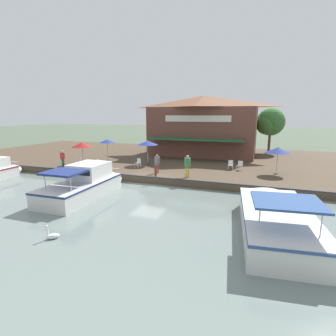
# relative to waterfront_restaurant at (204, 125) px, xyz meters

# --- Properties ---
(ground_plane) EXTENTS (220.00, 220.00, 0.00)m
(ground_plane) POSITION_rel_waterfront_restaurant_xyz_m (13.92, -1.50, -4.30)
(ground_plane) COLOR #4C5B47
(quay_deck) EXTENTS (22.00, 56.00, 0.60)m
(quay_deck) POSITION_rel_waterfront_restaurant_xyz_m (2.92, -1.50, -4.00)
(quay_deck) COLOR #4C3D2D
(quay_deck) RESTS_ON ground
(quay_edge_fender) EXTENTS (0.20, 50.40, 0.10)m
(quay_edge_fender) POSITION_rel_waterfront_restaurant_xyz_m (13.82, -1.50, -3.65)
(quay_edge_fender) COLOR #2D2D33
(quay_edge_fender) RESTS_ON quay_deck
(waterfront_restaurant) EXTENTS (9.12, 13.22, 7.30)m
(waterfront_restaurant) POSITION_rel_waterfront_restaurant_xyz_m (0.00, 0.00, 0.00)
(waterfront_restaurant) COLOR brown
(waterfront_restaurant) RESTS_ON quay_deck
(patio_umbrella_mid_patio_left) EXTENTS (2.08, 2.08, 2.46)m
(patio_umbrella_mid_patio_left) POSITION_rel_waterfront_restaurant_xyz_m (8.58, -3.88, -1.50)
(patio_umbrella_mid_patio_left) COLOR #B7B7B7
(patio_umbrella_mid_patio_left) RESTS_ON quay_deck
(patio_umbrella_by_entrance) EXTENTS (2.10, 2.10, 2.29)m
(patio_umbrella_by_entrance) POSITION_rel_waterfront_restaurant_xyz_m (10.72, -10.26, -1.70)
(patio_umbrella_by_entrance) COLOR #B7B7B7
(patio_umbrella_by_entrance) RESTS_ON quay_deck
(patio_umbrella_near_quay_edge) EXTENTS (2.06, 2.06, 2.35)m
(patio_umbrella_near_quay_edge) POSITION_rel_waterfront_restaurant_xyz_m (8.92, 8.37, -1.64)
(patio_umbrella_near_quay_edge) COLOR #B7B7B7
(patio_umbrella_near_quay_edge) RESTS_ON quay_deck
(patio_umbrella_mid_patio_right) EXTENTS (1.75, 1.75, 2.39)m
(patio_umbrella_mid_patio_right) POSITION_rel_waterfront_restaurant_xyz_m (8.08, -8.96, -1.54)
(patio_umbrella_mid_patio_right) COLOR #B7B7B7
(patio_umbrella_mid_patio_right) RESTS_ON quay_deck
(cafe_chair_back_row_seat) EXTENTS (0.56, 0.56, 0.85)m
(cafe_chair_back_row_seat) POSITION_rel_waterfront_restaurant_xyz_m (8.38, 5.28, -3.22)
(cafe_chair_back_row_seat) COLOR white
(cafe_chair_back_row_seat) RESTS_ON quay_deck
(cafe_chair_under_first_umbrella) EXTENTS (0.59, 0.59, 0.85)m
(cafe_chair_under_first_umbrella) POSITION_rel_waterfront_restaurant_xyz_m (12.15, -7.56, -3.22)
(cafe_chair_under_first_umbrella) COLOR white
(cafe_chair_under_first_umbrella) RESTS_ON quay_deck
(cafe_chair_beside_entrance) EXTENTS (0.54, 0.54, 0.85)m
(cafe_chair_beside_entrance) POSITION_rel_waterfront_restaurant_xyz_m (10.30, -4.13, -3.22)
(cafe_chair_beside_entrance) COLOR white
(cafe_chair_beside_entrance) RESTS_ON quay_deck
(cafe_chair_far_corner_seat) EXTENTS (0.59, 0.59, 0.85)m
(cafe_chair_far_corner_seat) POSITION_rel_waterfront_restaurant_xyz_m (11.89, -9.81, -3.22)
(cafe_chair_far_corner_seat) COLOR white
(cafe_chair_far_corner_seat) RESTS_ON quay_deck
(cafe_chair_facing_river) EXTENTS (0.48, 0.48, 0.85)m
(cafe_chair_facing_river) POSITION_rel_waterfront_restaurant_xyz_m (8.44, 4.44, -3.22)
(cafe_chair_facing_river) COLOR white
(cafe_chair_facing_river) RESTS_ON quay_deck
(person_at_quay_edge) EXTENTS (0.52, 0.52, 1.83)m
(person_at_quay_edge) POSITION_rel_waterfront_restaurant_xyz_m (12.66, 1.47, -2.54)
(person_at_quay_edge) COLOR gold
(person_at_quay_edge) RESTS_ON quay_deck
(person_near_entrance) EXTENTS (0.47, 0.47, 1.65)m
(person_near_entrance) POSITION_rel_waterfront_restaurant_xyz_m (12.11, -1.42, -2.67)
(person_near_entrance) COLOR #B23338
(person_near_entrance) RESTS_ON quay_deck
(person_mid_patio) EXTENTS (0.47, 0.47, 1.65)m
(person_mid_patio) POSITION_rel_waterfront_restaurant_xyz_m (12.74, -11.03, -2.67)
(person_mid_patio) COLOR #337547
(person_mid_patio) RESTS_ON quay_deck
(motorboat_far_downstream) EXTENTS (8.99, 4.00, 2.22)m
(motorboat_far_downstream) POSITION_rel_waterfront_restaurant_xyz_m (19.42, 7.84, -3.58)
(motorboat_far_downstream) COLOR silver
(motorboat_far_downstream) RESTS_ON river_water
(motorboat_second_along) EXTENTS (7.53, 2.87, 2.18)m
(motorboat_second_along) POSITION_rel_waterfront_restaurant_xyz_m (17.95, -4.36, -3.42)
(motorboat_second_along) COLOR silver
(motorboat_second_along) RESTS_ON river_water
(mooring_post) EXTENTS (0.22, 0.22, 1.01)m
(mooring_post) POSITION_rel_waterfront_restaurant_xyz_m (13.57, -0.96, -3.19)
(mooring_post) COLOR #473323
(mooring_post) RESTS_ON quay_deck
(swan) EXTENTS (0.59, 0.60, 0.69)m
(swan) POSITION_rel_waterfront_restaurant_xyz_m (24.20, -1.65, -4.07)
(swan) COLOR white
(swan) RESTS_ON river_water
(tree_behind_restaurant) EXTENTS (4.10, 3.90, 6.44)m
(tree_behind_restaurant) POSITION_rel_waterfront_restaurant_xyz_m (-3.91, -3.19, 0.67)
(tree_behind_restaurant) COLOR brown
(tree_behind_restaurant) RESTS_ON quay_deck
(tree_upstream_bank) EXTENTS (3.78, 3.60, 5.86)m
(tree_upstream_bank) POSITION_rel_waterfront_restaurant_xyz_m (-4.46, 7.82, 0.26)
(tree_upstream_bank) COLOR brown
(tree_upstream_bank) RESTS_ON quay_deck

